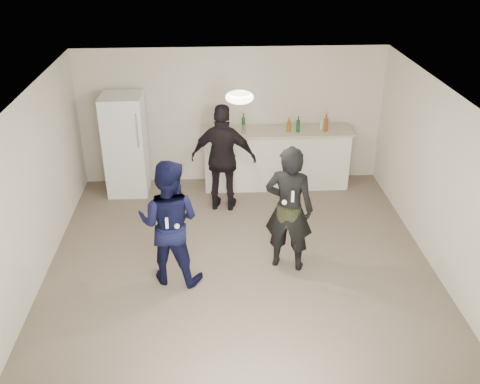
{
  "coord_description": "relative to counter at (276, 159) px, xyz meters",
  "views": [
    {
      "loc": [
        -0.36,
        -6.24,
        4.49
      ],
      "look_at": [
        0.0,
        0.2,
        1.15
      ],
      "focal_mm": 40.0,
      "sensor_mm": 36.0,
      "label": 1
    }
  ],
  "objects": [
    {
      "name": "floor",
      "position": [
        -0.8,
        -2.67,
        -0.53
      ],
      "size": [
        6.0,
        6.0,
        0.0
      ],
      "primitive_type": "plane",
      "color": "#6B5B4C",
      "rests_on": "ground"
    },
    {
      "name": "ceiling",
      "position": [
        -0.8,
        -2.67,
        1.98
      ],
      "size": [
        6.0,
        6.0,
        0.0
      ],
      "primitive_type": "plane",
      "rotation": [
        3.14,
        0.0,
        0.0
      ],
      "color": "silver",
      "rests_on": "wall_back"
    },
    {
      "name": "wall_back",
      "position": [
        -0.8,
        0.33,
        0.72
      ],
      "size": [
        6.0,
        0.0,
        6.0
      ],
      "primitive_type": "plane",
      "rotation": [
        1.57,
        0.0,
        0.0
      ],
      "color": "beige",
      "rests_on": "floor"
    },
    {
      "name": "wall_front",
      "position": [
        -0.8,
        -5.67,
        0.72
      ],
      "size": [
        6.0,
        0.0,
        6.0
      ],
      "primitive_type": "plane",
      "rotation": [
        -1.57,
        0.0,
        0.0
      ],
      "color": "beige",
      "rests_on": "floor"
    },
    {
      "name": "wall_left",
      "position": [
        -3.55,
        -2.67,
        0.72
      ],
      "size": [
        0.0,
        6.0,
        6.0
      ],
      "primitive_type": "plane",
      "rotation": [
        1.57,
        0.0,
        1.57
      ],
      "color": "beige",
      "rests_on": "floor"
    },
    {
      "name": "wall_right",
      "position": [
        1.95,
        -2.67,
        0.72
      ],
      "size": [
        0.0,
        6.0,
        6.0
      ],
      "primitive_type": "plane",
      "rotation": [
        1.57,
        0.0,
        -1.57
      ],
      "color": "beige",
      "rests_on": "floor"
    },
    {
      "name": "counter",
      "position": [
        0.0,
        0.0,
        0.0
      ],
      "size": [
        2.6,
        0.56,
        1.05
      ],
      "primitive_type": "cube",
      "color": "white",
      "rests_on": "floor"
    },
    {
      "name": "counter_top",
      "position": [
        0.0,
        0.0,
        0.55
      ],
      "size": [
        2.68,
        0.64,
        0.04
      ],
      "primitive_type": "cube",
      "color": "beige",
      "rests_on": "counter"
    },
    {
      "name": "fridge",
      "position": [
        -2.69,
        -0.07,
        0.38
      ],
      "size": [
        0.7,
        0.7,
        1.8
      ],
      "primitive_type": "cube",
      "color": "white",
      "rests_on": "floor"
    },
    {
      "name": "fridge_handle",
      "position": [
        -2.41,
        -0.44,
        0.78
      ],
      "size": [
        0.02,
        0.02,
        0.6
      ],
      "primitive_type": "cylinder",
      "color": "silver",
      "rests_on": "fridge"
    },
    {
      "name": "ceiling_dome",
      "position": [
        -0.8,
        -2.37,
        1.93
      ],
      "size": [
        0.36,
        0.36,
        0.16
      ],
      "primitive_type": "ellipsoid",
      "color": "white",
      "rests_on": "ceiling"
    },
    {
      "name": "shaker",
      "position": [
        -0.6,
        -0.11,
        0.65
      ],
      "size": [
        0.08,
        0.08,
        0.17
      ],
      "primitive_type": "cylinder",
      "color": "#B7B7BC",
      "rests_on": "counter_top"
    },
    {
      "name": "man",
      "position": [
        -1.75,
        -2.79,
        0.36
      ],
      "size": [
        1.0,
        0.86,
        1.78
      ],
      "primitive_type": "imported",
      "rotation": [
        0.0,
        0.0,
        2.9
      ],
      "color": "#101344",
      "rests_on": "floor"
    },
    {
      "name": "woman",
      "position": [
        -0.13,
        -2.58,
        0.4
      ],
      "size": [
        0.78,
        0.64,
        1.85
      ],
      "primitive_type": "imported",
      "rotation": [
        0.0,
        0.0,
        2.81
      ],
      "color": "black",
      "rests_on": "floor"
    },
    {
      "name": "camo_shorts",
      "position": [
        -0.13,
        -2.58,
        0.32
      ],
      "size": [
        0.34,
        0.34,
        0.28
      ],
      "primitive_type": "cylinder",
      "color": "#2D3518",
      "rests_on": "woman"
    },
    {
      "name": "spectator",
      "position": [
        -0.98,
        -0.82,
        0.4
      ],
      "size": [
        1.15,
        0.64,
        1.85
      ],
      "primitive_type": "imported",
      "rotation": [
        0.0,
        0.0,
        2.96
      ],
      "color": "black",
      "rests_on": "floor"
    },
    {
      "name": "remote_man",
      "position": [
        -1.75,
        -3.07,
        0.53
      ],
      "size": [
        0.04,
        0.04,
        0.15
      ],
      "primitive_type": "cube",
      "color": "white",
      "rests_on": "man"
    },
    {
      "name": "nunchuk_man",
      "position": [
        -1.63,
        -3.04,
        0.45
      ],
      "size": [
        0.07,
        0.07,
        0.07
      ],
      "primitive_type": "sphere",
      "color": "white",
      "rests_on": "man"
    },
    {
      "name": "remote_woman",
      "position": [
        -0.13,
        -2.83,
        0.72
      ],
      "size": [
        0.04,
        0.04,
        0.15
      ],
      "primitive_type": "cube",
      "color": "silver",
      "rests_on": "woman"
    },
    {
      "name": "nunchuk_woman",
      "position": [
        -0.23,
        -2.8,
        0.62
      ],
      "size": [
        0.07,
        0.07,
        0.07
      ],
      "primitive_type": "sphere",
      "color": "white",
      "rests_on": "woman"
    },
    {
      "name": "bottle_cluster",
      "position": [
        0.31,
        -0.08,
        0.67
      ],
      "size": [
        1.53,
        0.2,
        0.28
      ],
      "color": "brown",
      "rests_on": "counter_top"
    }
  ]
}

